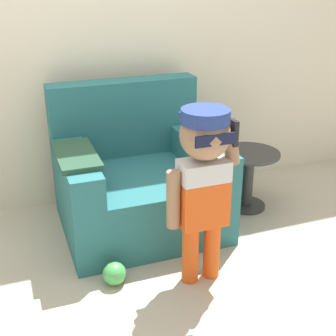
{
  "coord_description": "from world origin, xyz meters",
  "views": [
    {
      "loc": [
        -0.52,
        -2.6,
        1.6
      ],
      "look_at": [
        0.32,
        -0.32,
        0.54
      ],
      "focal_mm": 50.0,
      "sensor_mm": 36.0,
      "label": 1
    }
  ],
  "objects_px": {
    "person_child": "(203,171)",
    "toy_ball": "(114,273)",
    "armchair": "(137,180)",
    "side_table": "(248,174)"
  },
  "relations": [
    {
      "from": "armchair",
      "to": "toy_ball",
      "type": "relative_size",
      "value": 7.9
    },
    {
      "from": "armchair",
      "to": "side_table",
      "type": "relative_size",
      "value": 2.41
    },
    {
      "from": "armchair",
      "to": "person_child",
      "type": "height_order",
      "value": "person_child"
    },
    {
      "from": "armchair",
      "to": "side_table",
      "type": "bearing_deg",
      "value": -3.81
    },
    {
      "from": "person_child",
      "to": "toy_ball",
      "type": "distance_m",
      "value": 0.75
    },
    {
      "from": "person_child",
      "to": "side_table",
      "type": "height_order",
      "value": "person_child"
    },
    {
      "from": "person_child",
      "to": "side_table",
      "type": "bearing_deg",
      "value": 45.1
    },
    {
      "from": "person_child",
      "to": "armchair",
      "type": "bearing_deg",
      "value": 101.77
    },
    {
      "from": "armchair",
      "to": "toy_ball",
      "type": "height_order",
      "value": "armchair"
    },
    {
      "from": "person_child",
      "to": "side_table",
      "type": "distance_m",
      "value": 1.0
    }
  ]
}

